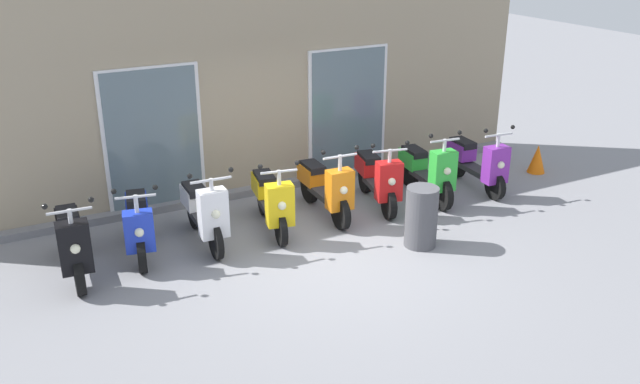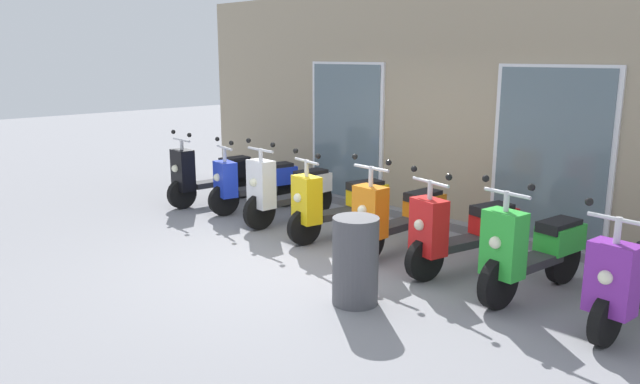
% 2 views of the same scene
% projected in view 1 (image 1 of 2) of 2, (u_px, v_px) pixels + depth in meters
% --- Properties ---
extents(ground_plane, '(40.00, 40.00, 0.00)m').
position_uv_depth(ground_plane, '(333.00, 252.00, 9.46)').
color(ground_plane, gray).
extents(storefront_facade, '(10.47, 0.50, 3.37)m').
position_uv_depth(storefront_facade, '(252.00, 95.00, 11.13)').
color(storefront_facade, gray).
rests_on(storefront_facade, ground_plane).
extents(scooter_black, '(0.59, 1.63, 1.24)m').
position_uv_depth(scooter_black, '(72.00, 241.00, 8.70)').
color(scooter_black, black).
rests_on(scooter_black, ground_plane).
extents(scooter_blue, '(0.67, 1.54, 1.18)m').
position_uv_depth(scooter_blue, '(139.00, 224.00, 9.26)').
color(scooter_blue, black).
rests_on(scooter_blue, ground_plane).
extents(scooter_white, '(0.63, 1.61, 1.27)m').
position_uv_depth(scooter_white, '(204.00, 211.00, 9.54)').
color(scooter_white, black).
rests_on(scooter_white, ground_plane).
extents(scooter_yellow, '(0.66, 1.59, 1.23)m').
position_uv_depth(scooter_yellow, '(272.00, 200.00, 9.99)').
color(scooter_yellow, black).
rests_on(scooter_yellow, ground_plane).
extents(scooter_orange, '(0.61, 1.65, 1.27)m').
position_uv_depth(scooter_orange, '(325.00, 187.00, 10.48)').
color(scooter_orange, black).
rests_on(scooter_orange, ground_plane).
extents(scooter_red, '(0.73, 1.60, 1.23)m').
position_uv_depth(scooter_red, '(378.00, 178.00, 10.85)').
color(scooter_red, black).
rests_on(scooter_red, ground_plane).
extents(scooter_green, '(0.58, 1.64, 1.28)m').
position_uv_depth(scooter_green, '(427.00, 170.00, 11.14)').
color(scooter_green, black).
rests_on(scooter_green, ground_plane).
extents(scooter_purple, '(0.59, 1.59, 1.23)m').
position_uv_depth(scooter_purple, '(477.00, 162.00, 11.54)').
color(scooter_purple, black).
rests_on(scooter_purple, ground_plane).
extents(traffic_cone, '(0.32, 0.32, 0.52)m').
position_uv_depth(traffic_cone, '(537.00, 159.00, 12.36)').
color(traffic_cone, orange).
rests_on(traffic_cone, ground_plane).
extents(trash_bin, '(0.46, 0.46, 0.88)m').
position_uv_depth(trash_bin, '(421.00, 217.00, 9.51)').
color(trash_bin, '#4C4C51').
rests_on(trash_bin, ground_plane).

